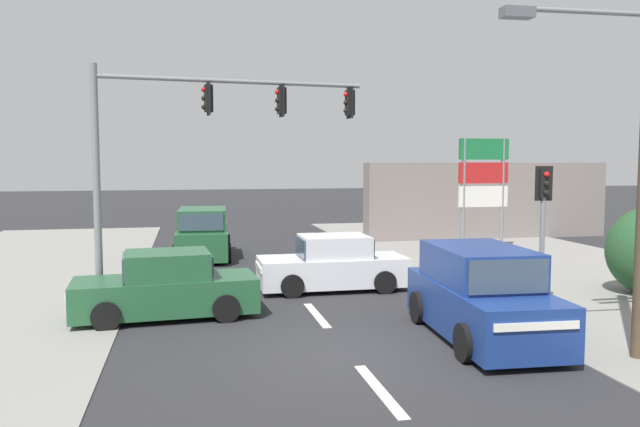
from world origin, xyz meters
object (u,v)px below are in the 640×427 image
Objects in this scene: traffic_signal_mast at (196,134)px; shopping_plaza_sign at (483,178)px; suv_oncoming_near at (481,296)px; pedestal_signal_right_kerb at (543,213)px; sedan_receding_far at (333,265)px; suv_kerbside_parked at (203,235)px; sedan_oncoming_mid at (166,288)px.

traffic_signal_mast is 13.52m from shopping_plaza_sign.
pedestal_signal_right_kerb is at bearing 36.10° from suv_oncoming_near.
traffic_signal_mast reaches higher than shopping_plaza_sign.
sedan_receding_far is at bearing 140.76° from pedestal_signal_right_kerb.
sedan_oncoming_mid is (-1.07, -8.99, -0.18)m from suv_kerbside_parked.
sedan_receding_far is at bearing -62.48° from suv_kerbside_parked.
sedan_receding_far is at bearing 109.46° from suv_oncoming_near.
sedan_oncoming_mid is (-0.76, -1.20, -3.65)m from traffic_signal_mast.
pedestal_signal_right_kerb reaches higher than sedan_receding_far.
suv_oncoming_near is (5.71, -4.32, -3.47)m from traffic_signal_mast.
suv_kerbside_parked is (-11.12, 0.70, -2.10)m from shopping_plaza_sign.
shopping_plaza_sign is 0.99× the size of suv_oncoming_near.
sedan_receding_far is 0.92× the size of suv_oncoming_near.
suv_kerbside_parked is (0.31, 7.79, -3.47)m from traffic_signal_mast.
suv_kerbside_parked reaches higher than sedan_receding_far.
pedestal_signal_right_kerb is 9.21m from sedan_oncoming_mid.
sedan_oncoming_mid is at bearing 154.26° from suv_oncoming_near.
suv_kerbside_parked is at bearing 127.46° from pedestal_signal_right_kerb.
sedan_oncoming_mid is at bearing -96.79° from suv_kerbside_parked.
suv_kerbside_parked is at bearing 117.52° from sedan_receding_far.
traffic_signal_mast is 1.48× the size of suv_oncoming_near.
traffic_signal_mast reaches higher than suv_kerbside_parked.
pedestal_signal_right_kerb is 5.93m from sedan_receding_far.
sedan_oncoming_mid is at bearing -145.79° from shopping_plaza_sign.
shopping_plaza_sign is at bearing 71.39° from pedestal_signal_right_kerb.
sedan_receding_far is 7.56m from suv_kerbside_parked.
pedestal_signal_right_kerb is 0.77× the size of suv_kerbside_parked.
sedan_receding_far is at bearing 26.59° from sedan_oncoming_mid.
pedestal_signal_right_kerb is at bearing -52.54° from suv_kerbside_parked.
sedan_oncoming_mid is 7.19m from suv_oncoming_near.
suv_oncoming_near is (1.91, -5.40, 0.18)m from sedan_receding_far.
sedan_receding_far is at bearing -141.80° from shopping_plaza_sign.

